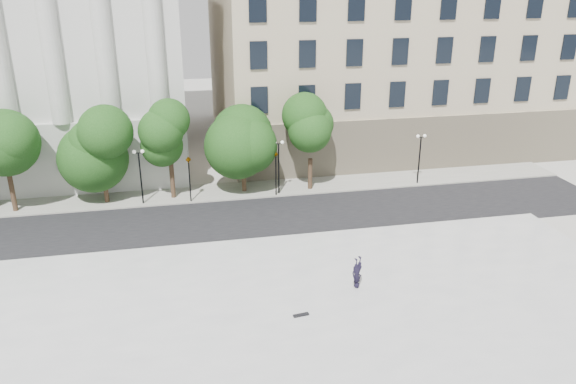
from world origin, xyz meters
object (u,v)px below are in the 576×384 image
traffic_light_east (276,153)px  traffic_light_west (188,157)px  skateboard (301,315)px  person_lying (357,283)px

traffic_light_east → traffic_light_west: bearing=-180.0°
traffic_light_east → skateboard: bearing=-96.5°
traffic_light_west → person_lying: 18.03m
person_lying → skateboard: 4.21m
traffic_light_east → skateboard: size_ratio=5.08×
traffic_light_west → skateboard: (4.76, -17.77, -3.27)m
person_lying → skateboard: size_ratio=2.25×
person_lying → traffic_light_west: bearing=89.1°
traffic_light_east → skateboard: traffic_light_east is taller
traffic_light_west → traffic_light_east: size_ratio=1.03×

